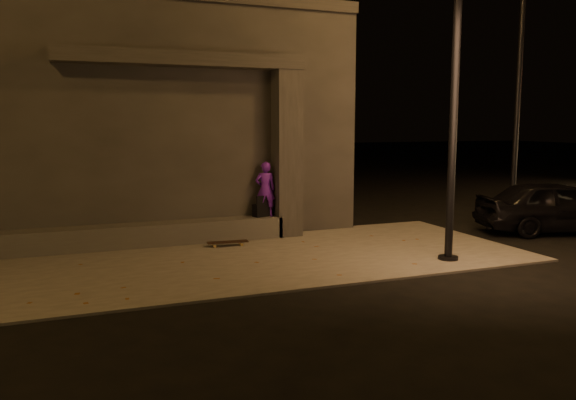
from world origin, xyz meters
name	(u,v)px	position (x,y,z in m)	size (l,w,h in m)	color
ground	(271,291)	(0.00, 0.00, 0.00)	(120.00, 120.00, 0.00)	black
sidewalk	(235,260)	(0.00, 2.00, 0.02)	(11.00, 4.40, 0.04)	#625D57
building	(144,119)	(-1.00, 6.49, 2.61)	(9.00, 5.10, 5.22)	#363331
ledge	(139,235)	(-1.50, 3.75, 0.27)	(6.00, 0.55, 0.45)	#54514C
column	(287,154)	(1.70, 3.75, 1.84)	(0.55, 0.55, 3.60)	#363331
canopy	(184,60)	(-0.50, 3.80, 3.78)	(5.00, 0.70, 0.28)	#363331
skateboarder	(265,189)	(1.20, 3.75, 1.09)	(0.44, 0.29, 1.19)	#641CBA
backpack	(261,209)	(1.10, 3.75, 0.65)	(0.37, 0.29, 0.47)	black
skateboard	(228,242)	(0.17, 3.10, 0.11)	(0.84, 0.28, 0.09)	black
street_lamp_0	(456,46)	(3.63, 0.54, 3.84)	(0.36, 0.36, 6.73)	black
street_lamp_2	(521,43)	(8.26, 3.95, 4.57)	(0.36, 0.36, 8.12)	black
car_a	(557,207)	(7.66, 1.91, 0.61)	(1.44, 3.58, 1.22)	black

